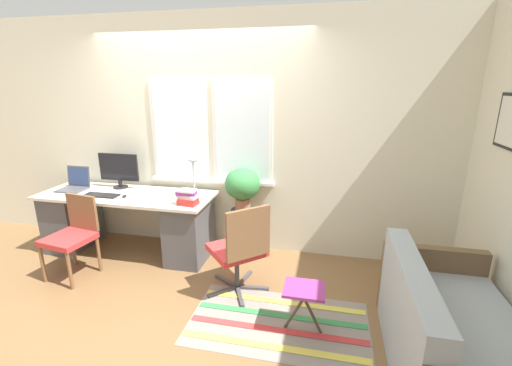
{
  "coord_description": "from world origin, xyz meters",
  "views": [
    {
      "loc": [
        1.46,
        -2.98,
        1.95
      ],
      "look_at": [
        0.77,
        0.18,
        1.0
      ],
      "focal_mm": 24.0,
      "sensor_mm": 36.0,
      "label": 1
    }
  ],
  "objects_px": {
    "office_chair_swivel": "(240,248)",
    "couch_loveseat": "(451,342)",
    "plant_stand": "(243,215)",
    "desk_chair_wooden": "(73,234)",
    "keyboard": "(101,195)",
    "book_stack": "(188,197)",
    "folding_stool": "(304,293)",
    "monitor": "(119,169)",
    "potted_plant": "(243,185)",
    "mouse": "(124,196)",
    "desk_lamp": "(193,173)",
    "laptop": "(75,185)"
  },
  "relations": [
    {
      "from": "laptop",
      "to": "desk_chair_wooden",
      "type": "height_order",
      "value": "laptop"
    },
    {
      "from": "laptop",
      "to": "desk_chair_wooden",
      "type": "bearing_deg",
      "value": -55.18
    },
    {
      "from": "office_chair_swivel",
      "to": "plant_stand",
      "type": "height_order",
      "value": "office_chair_swivel"
    },
    {
      "from": "book_stack",
      "to": "folding_stool",
      "type": "distance_m",
      "value": 1.57
    },
    {
      "from": "potted_plant",
      "to": "folding_stool",
      "type": "xyz_separation_m",
      "value": [
        0.79,
        -1.13,
        -0.51
      ]
    },
    {
      "from": "book_stack",
      "to": "folding_stool",
      "type": "bearing_deg",
      "value": -30.81
    },
    {
      "from": "keyboard",
      "to": "mouse",
      "type": "xyz_separation_m",
      "value": [
        0.28,
        0.01,
        0.01
      ]
    },
    {
      "from": "laptop",
      "to": "keyboard",
      "type": "xyz_separation_m",
      "value": [
        0.47,
        -0.16,
        -0.05
      ]
    },
    {
      "from": "monitor",
      "to": "office_chair_swivel",
      "type": "distance_m",
      "value": 1.93
    },
    {
      "from": "keyboard",
      "to": "office_chair_swivel",
      "type": "xyz_separation_m",
      "value": [
        1.73,
        -0.42,
        -0.26
      ]
    },
    {
      "from": "mouse",
      "to": "office_chair_swivel",
      "type": "relative_size",
      "value": 0.07
    },
    {
      "from": "mouse",
      "to": "desk_lamp",
      "type": "distance_m",
      "value": 0.81
    },
    {
      "from": "laptop",
      "to": "mouse",
      "type": "xyz_separation_m",
      "value": [
        0.76,
        -0.15,
        -0.04
      ]
    },
    {
      "from": "monitor",
      "to": "office_chair_swivel",
      "type": "xyz_separation_m",
      "value": [
        1.71,
        -0.76,
        -0.48
      ]
    },
    {
      "from": "keyboard",
      "to": "plant_stand",
      "type": "relative_size",
      "value": 0.69
    },
    {
      "from": "folding_stool",
      "to": "couch_loveseat",
      "type": "bearing_deg",
      "value": -14.14
    },
    {
      "from": "laptop",
      "to": "desk_chair_wooden",
      "type": "relative_size",
      "value": 0.36
    },
    {
      "from": "desk_chair_wooden",
      "to": "mouse",
      "type": "bearing_deg",
      "value": 63.23
    },
    {
      "from": "monitor",
      "to": "desk_lamp",
      "type": "height_order",
      "value": "desk_lamp"
    },
    {
      "from": "office_chair_swivel",
      "to": "couch_loveseat",
      "type": "height_order",
      "value": "office_chair_swivel"
    },
    {
      "from": "desk_lamp",
      "to": "book_stack",
      "type": "height_order",
      "value": "desk_lamp"
    },
    {
      "from": "desk_lamp",
      "to": "keyboard",
      "type": "bearing_deg",
      "value": -167.69
    },
    {
      "from": "office_chair_swivel",
      "to": "desk_chair_wooden",
      "type": "bearing_deg",
      "value": -41.35
    },
    {
      "from": "office_chair_swivel",
      "to": "folding_stool",
      "type": "distance_m",
      "value": 0.76
    },
    {
      "from": "monitor",
      "to": "book_stack",
      "type": "xyz_separation_m",
      "value": [
        1.04,
        -0.39,
        -0.15
      ]
    },
    {
      "from": "office_chair_swivel",
      "to": "potted_plant",
      "type": "relative_size",
      "value": 1.91
    },
    {
      "from": "laptop",
      "to": "office_chair_swivel",
      "type": "xyz_separation_m",
      "value": [
        2.21,
        -0.59,
        -0.31
      ]
    },
    {
      "from": "monitor",
      "to": "potted_plant",
      "type": "height_order",
      "value": "monitor"
    },
    {
      "from": "mouse",
      "to": "book_stack",
      "type": "distance_m",
      "value": 0.79
    },
    {
      "from": "laptop",
      "to": "keyboard",
      "type": "relative_size",
      "value": 0.76
    },
    {
      "from": "plant_stand",
      "to": "potted_plant",
      "type": "bearing_deg",
      "value": -90.0
    },
    {
      "from": "plant_stand",
      "to": "monitor",
      "type": "bearing_deg",
      "value": 178.77
    },
    {
      "from": "laptop",
      "to": "plant_stand",
      "type": "bearing_deg",
      "value": 3.99
    },
    {
      "from": "monitor",
      "to": "potted_plant",
      "type": "distance_m",
      "value": 1.55
    },
    {
      "from": "keyboard",
      "to": "couch_loveseat",
      "type": "relative_size",
      "value": 0.27
    },
    {
      "from": "potted_plant",
      "to": "desk_chair_wooden",
      "type": "bearing_deg",
      "value": -154.87
    },
    {
      "from": "mouse",
      "to": "desk_chair_wooden",
      "type": "height_order",
      "value": "desk_chair_wooden"
    },
    {
      "from": "laptop",
      "to": "couch_loveseat",
      "type": "height_order",
      "value": "laptop"
    },
    {
      "from": "keyboard",
      "to": "mouse",
      "type": "relative_size",
      "value": 6.51
    },
    {
      "from": "desk_chair_wooden",
      "to": "couch_loveseat",
      "type": "xyz_separation_m",
      "value": [
        3.41,
        -0.62,
        -0.17
      ]
    },
    {
      "from": "book_stack",
      "to": "desk_chair_wooden",
      "type": "relative_size",
      "value": 0.27
    },
    {
      "from": "desk_lamp",
      "to": "couch_loveseat",
      "type": "xyz_separation_m",
      "value": [
        2.33,
        -1.3,
        -0.71
      ]
    },
    {
      "from": "laptop",
      "to": "monitor",
      "type": "relative_size",
      "value": 0.6
    },
    {
      "from": "plant_stand",
      "to": "potted_plant",
      "type": "xyz_separation_m",
      "value": [
        0.0,
        -0.0,
        0.35
      ]
    },
    {
      "from": "couch_loveseat",
      "to": "potted_plant",
      "type": "height_order",
      "value": "potted_plant"
    },
    {
      "from": "monitor",
      "to": "desk_chair_wooden",
      "type": "distance_m",
      "value": 0.94
    },
    {
      "from": "book_stack",
      "to": "mouse",
      "type": "bearing_deg",
      "value": 175.33
    },
    {
      "from": "monitor",
      "to": "keyboard",
      "type": "height_order",
      "value": "monitor"
    },
    {
      "from": "monitor",
      "to": "couch_loveseat",
      "type": "bearing_deg",
      "value": -22.97
    },
    {
      "from": "desk_lamp",
      "to": "desk_chair_wooden",
      "type": "height_order",
      "value": "desk_lamp"
    }
  ]
}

